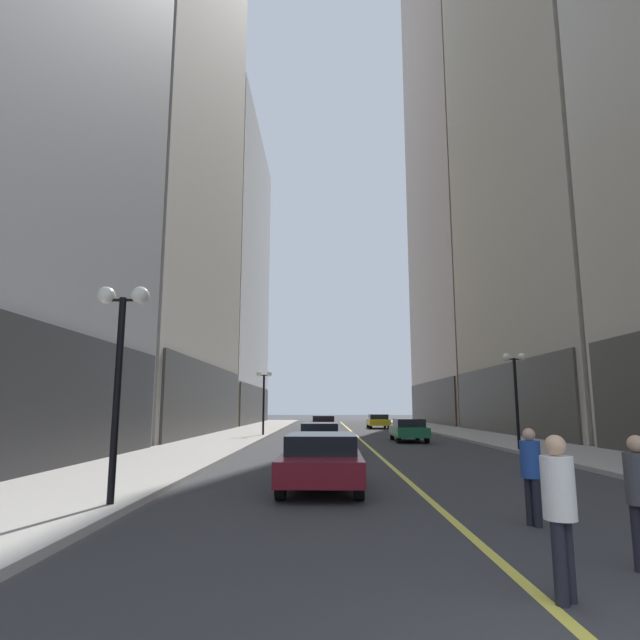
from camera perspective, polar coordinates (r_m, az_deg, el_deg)
ground_plane at (r=38.49m, az=3.92°, el=-12.44°), size 200.00×200.00×0.00m
sidewalk_left at (r=38.88m, az=-8.60°, el=-12.22°), size 4.50×78.00×0.15m
sidewalk_right at (r=39.84m, az=16.12°, el=-11.89°), size 4.50×78.00×0.15m
lane_centre_stripe at (r=38.49m, az=3.92°, el=-12.43°), size 0.16×70.00×0.01m
building_left_far at (r=67.16m, az=-12.42°, el=4.99°), size 13.50×26.00×37.21m
building_right_far at (r=73.71m, az=16.21°, el=16.96°), size 13.03×26.00×68.92m
car_maroon at (r=13.45m, az=0.18°, el=-14.90°), size 2.03×4.66×1.32m
car_silver at (r=22.87m, az=0.02°, el=-12.68°), size 1.84×4.31×1.32m
car_green at (r=31.71m, az=9.64°, el=-11.66°), size 1.87×4.56×1.32m
car_red at (r=42.01m, az=0.39°, el=-11.23°), size 1.91×4.24×1.32m
car_yellow at (r=50.87m, az=6.35°, el=-10.87°), size 1.95×4.73×1.32m
pedestrian_in_white_shirt at (r=6.35m, az=24.67°, el=-17.73°), size 0.48×0.48×1.69m
pedestrian_in_blue_hoodie at (r=10.00m, az=22.05°, el=-14.82°), size 0.45×0.45×1.63m
street_lamp_left_near at (r=11.28m, az=-20.97°, el=-2.40°), size 1.06×0.36×4.43m
street_lamp_left_far at (r=36.19m, az=-6.15°, el=-7.44°), size 1.06×0.36×4.43m
street_lamp_right_mid at (r=25.41m, az=20.54°, el=-6.04°), size 1.06×0.36×4.43m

